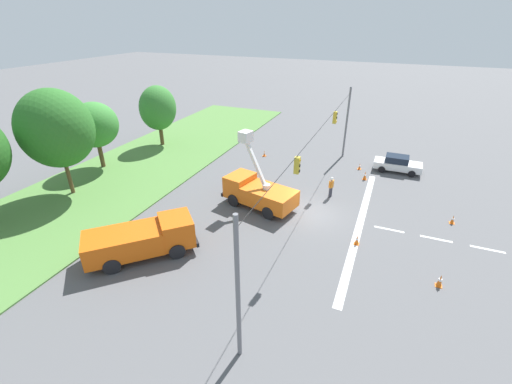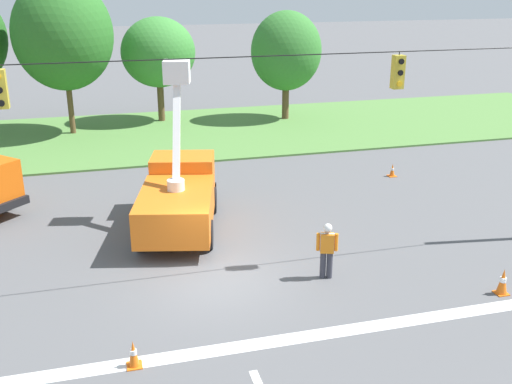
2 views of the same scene
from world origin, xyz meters
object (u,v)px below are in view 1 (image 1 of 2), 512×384
utility_truck_support_near (142,238)px  traffic_cone_near_bucket (360,167)px  traffic_cone_mid_right (365,176)px  traffic_cone_lane_edge_a (453,220)px  road_worker (331,186)px  sedan_white (397,164)px  tree_far_east (158,108)px  traffic_cone_mid_left (440,281)px  tree_centre (56,129)px  utility_truck_bucket_lift (258,191)px  traffic_cone_foreground_right (357,240)px  traffic_cone_foreground_left (264,154)px  tree_east (94,125)px

utility_truck_support_near → traffic_cone_near_bucket: utility_truck_support_near is taller
traffic_cone_mid_right → traffic_cone_lane_edge_a: size_ratio=1.24×
road_worker → traffic_cone_lane_edge_a: bearing=-94.5°
sedan_white → tree_far_east: bearing=95.4°
traffic_cone_lane_edge_a → traffic_cone_mid_left: bearing=170.6°
sedan_white → traffic_cone_mid_left: size_ratio=5.63×
tree_far_east → traffic_cone_near_bucket: bearing=-85.9°
tree_centre → utility_truck_bucket_lift: bearing=-75.1°
traffic_cone_mid_right → traffic_cone_near_bucket: traffic_cone_mid_right is taller
utility_truck_support_near → traffic_cone_foreground_right: 13.64m
traffic_cone_mid_right → tree_centre: bearing=118.8°
traffic_cone_foreground_left → tree_far_east: bearing=96.0°
road_worker → tree_centre: bearing=111.1°
traffic_cone_foreground_left → traffic_cone_mid_right: bearing=-100.4°
traffic_cone_mid_right → traffic_cone_lane_edge_a: bearing=-127.8°
sedan_white → traffic_cone_foreground_left: bearing=94.9°
road_worker → traffic_cone_mid_right: bearing=-26.2°
tree_far_east → traffic_cone_foreground_left: size_ratio=11.17×
tree_centre → utility_truck_support_near: bearing=-111.9°
tree_far_east → utility_truck_support_near: 21.03m
road_worker → traffic_cone_foreground_left: (6.49, 8.38, -0.71)m
utility_truck_support_near → traffic_cone_near_bucket: size_ratio=10.67×
traffic_cone_mid_right → traffic_cone_near_bucket: size_ratio=1.32×
traffic_cone_lane_edge_a → traffic_cone_foreground_right: bearing=131.1°
utility_truck_support_near → sedan_white: bearing=-35.2°
tree_far_east → traffic_cone_lane_edge_a: tree_far_east is taller
tree_centre → sedan_white: tree_centre is taller
traffic_cone_near_bucket → tree_east: bearing=111.5°
traffic_cone_mid_left → traffic_cone_lane_edge_a: 7.61m
tree_centre → traffic_cone_mid_left: tree_centre is taller
tree_centre → traffic_cone_foreground_left: size_ratio=14.40×
traffic_cone_mid_left → traffic_cone_near_bucket: traffic_cone_mid_left is taller
road_worker → tree_far_east: bearing=75.8°
utility_truck_bucket_lift → traffic_cone_lane_edge_a: (3.02, -13.94, -1.01)m
traffic_cone_mid_left → tree_east: bearing=79.0°
utility_truck_bucket_lift → tree_centre: bearing=104.9°
tree_east → traffic_cone_foreground_left: (8.94, -13.59, -4.00)m
traffic_cone_mid_left → traffic_cone_lane_edge_a: size_ratio=1.20×
tree_east → utility_truck_support_near: 16.40m
tree_far_east → road_worker: (-5.21, -20.55, -3.29)m
utility_truck_support_near → traffic_cone_foreground_left: utility_truck_support_near is taller
sedan_white → tree_centre: bearing=121.7°
traffic_cone_mid_left → traffic_cone_near_bucket: bearing=22.7°
tree_east → traffic_cone_lane_edge_a: tree_east is taller
traffic_cone_near_bucket → sedan_white: bearing=-75.8°
utility_truck_support_near → traffic_cone_mid_left: size_ratio=8.32×
traffic_cone_near_bucket → traffic_cone_foreground_left: bearing=91.7°
sedan_white → traffic_cone_lane_edge_a: 9.32m
tree_centre → traffic_cone_foreground_left: bearing=-39.5°
tree_east → traffic_cone_lane_edge_a: size_ratio=10.00×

